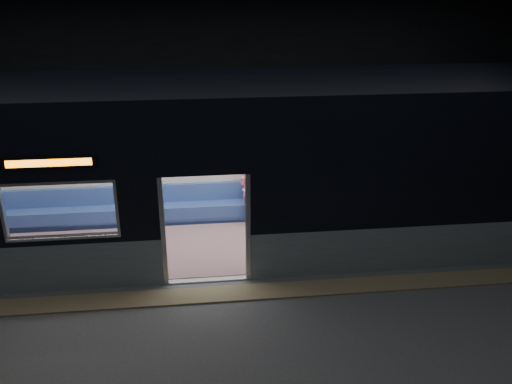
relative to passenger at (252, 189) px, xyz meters
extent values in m
cube|color=#47494C|center=(-1.09, -3.55, -0.78)|extent=(24.00, 14.00, 0.01)
cube|color=black|center=(-1.09, 3.43, 1.73)|extent=(24.00, 0.04, 5.00)
cube|color=#8C7F59|center=(-1.09, -3.00, -0.76)|extent=(22.80, 0.50, 0.03)
cube|color=gray|center=(3.76, -2.49, -0.32)|extent=(8.30, 0.12, 0.90)
cube|color=black|center=(3.76, -2.49, 1.28)|extent=(8.30, 0.12, 2.30)
cube|color=black|center=(-1.09, -2.49, 1.85)|extent=(1.40, 0.12, 1.15)
cube|color=#B7BABC|center=(-1.83, -2.49, 0.25)|extent=(0.08, 0.14, 2.05)
cube|color=#B7BABC|center=(-0.35, -2.49, 0.25)|extent=(0.08, 0.14, 2.05)
cube|color=black|center=(-3.54, -2.57, 1.62)|extent=(1.50, 0.04, 0.18)
cube|color=orange|center=(-3.54, -2.58, 1.62)|extent=(1.34, 0.03, 0.12)
cube|color=beige|center=(-1.09, 0.39, 0.83)|extent=(18.00, 0.12, 3.20)
cube|color=black|center=(-1.09, -1.05, 2.50)|extent=(18.00, 3.00, 0.15)
cube|color=#8B6567|center=(-1.09, -1.05, -0.75)|extent=(17.76, 2.76, 0.04)
cube|color=beige|center=(-1.09, -1.05, 1.58)|extent=(17.76, 2.76, 0.10)
cube|color=#30498B|center=(-1.09, 0.07, -0.53)|extent=(11.00, 0.48, 0.41)
cube|color=#30498B|center=(-1.09, 0.26, -0.12)|extent=(11.00, 0.10, 0.40)
cube|color=#74545C|center=(-4.39, -2.14, -0.53)|extent=(4.40, 0.48, 0.41)
cube|color=#74545C|center=(2.21, -2.14, -0.53)|extent=(4.40, 0.48, 0.41)
cylinder|color=silver|center=(-2.04, -2.18, 0.40)|extent=(0.04, 0.04, 2.26)
cylinder|color=silver|center=(-2.04, 0.08, 0.40)|extent=(0.04, 0.04, 2.26)
cylinder|color=silver|center=(-0.14, -2.18, 0.40)|extent=(0.04, 0.04, 2.26)
cylinder|color=silver|center=(-0.14, 0.08, 0.40)|extent=(0.04, 0.04, 2.26)
cylinder|color=silver|center=(-1.09, 0.03, 1.18)|extent=(11.00, 0.03, 0.03)
cube|color=black|center=(-0.10, -0.14, -0.25)|extent=(0.16, 0.43, 0.15)
cube|color=black|center=(0.10, -0.14, -0.25)|extent=(0.16, 0.43, 0.15)
cylinder|color=black|center=(-0.10, -0.34, -0.52)|extent=(0.10, 0.10, 0.43)
cylinder|color=black|center=(0.10, -0.34, -0.52)|extent=(0.10, 0.10, 0.43)
cube|color=#E86782|center=(0.00, 0.04, -0.23)|extent=(0.37, 0.20, 0.18)
cylinder|color=#E86782|center=(0.00, 0.07, 0.09)|extent=(0.41, 0.41, 0.48)
sphere|color=tan|center=(0.00, 0.05, 0.44)|extent=(0.19, 0.19, 0.19)
sphere|color=black|center=(0.00, 0.09, 0.47)|extent=(0.20, 0.20, 0.20)
cube|color=black|center=(0.05, -0.21, -0.11)|extent=(0.26, 0.23, 0.13)
cube|color=white|center=(0.79, 0.31, 0.68)|extent=(0.93, 0.03, 0.60)
camera|label=1|loc=(-1.20, -11.07, 4.41)|focal=38.00mm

